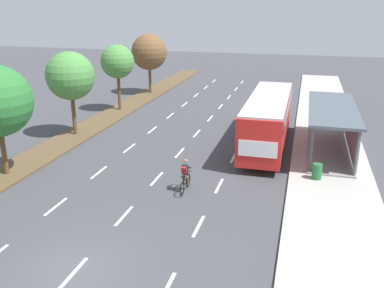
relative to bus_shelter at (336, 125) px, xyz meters
The scene contains 13 objects.
ground_plane 18.36m from the bus_shelter, 121.45° to the right, with size 140.00×140.00×0.00m, color #424247.
median_strip 18.46m from the bus_shelter, 166.07° to the left, with size 2.60×52.00×0.12m, color brown.
sidewalk_right 4.78m from the bus_shelter, 93.58° to the left, with size 4.50×52.00×0.15m, color #ADAAA3.
lane_divider_left 13.27m from the bus_shelter, behind, with size 0.14×45.64×0.01m.
lane_divider_center 9.86m from the bus_shelter, 169.64° to the left, with size 0.14×45.64×0.01m.
lane_divider_right 6.54m from the bus_shelter, 163.89° to the left, with size 0.14×45.64×0.01m.
bus_shelter is the anchor object (origin of this frame).
bus 4.29m from the bus_shelter, behind, with size 2.54×11.29×3.37m.
cyclist 11.14m from the bus_shelter, 133.15° to the right, with size 0.46×1.82×1.71m.
median_tree_third 18.14m from the bus_shelter, behind, with size 3.39×3.39×5.92m.
median_tree_fourth 19.30m from the bus_shelter, 159.58° to the left, with size 2.91×2.91×5.69m.
median_tree_fifth 23.13m from the bus_shelter, 141.27° to the left, with size 3.70×3.70×6.09m.
trash_bin 5.32m from the bus_shelter, 102.04° to the right, with size 0.52×0.52×0.85m, color #286B38.
Camera 1 is at (7.43, -11.32, 9.16)m, focal length 39.14 mm.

